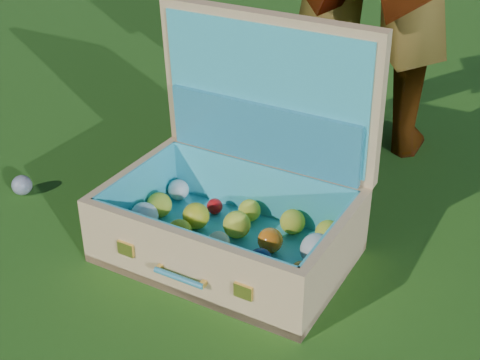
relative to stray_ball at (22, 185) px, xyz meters
name	(u,v)px	position (x,y,z in m)	size (l,w,h in m)	color
ground	(236,240)	(0.71, 0.04, -0.03)	(60.00, 60.00, 0.00)	#215114
stray_ball	(22,185)	(0.00, 0.00, 0.00)	(0.06, 0.06, 0.06)	teal
suitcase	(242,188)	(0.73, 0.03, 0.14)	(0.68, 0.52, 0.61)	tan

